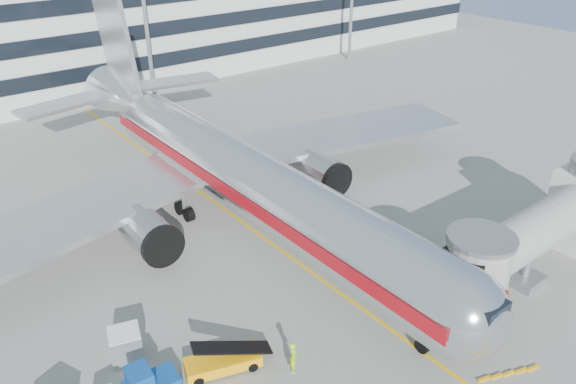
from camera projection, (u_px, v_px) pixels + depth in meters
ground at (329, 285)px, 37.90m from camera, size 180.00×180.00×0.00m
lead_in_line at (245, 224)px, 44.84m from camera, size 0.25×70.00×0.01m
main_jet at (231, 169)px, 44.06m from camera, size 50.95×48.70×16.06m
jet_bridge at (548, 226)px, 37.19m from camera, size 17.80×4.50×7.00m
terminal at (39, 27)px, 74.47m from camera, size 150.00×24.25×15.60m
belt_loader at (223, 361)px, 30.88m from camera, size 4.50×2.74×2.11m
baggage_tug at (148, 384)px, 29.03m from camera, size 2.88×1.99×2.06m
cargo_container_right at (126, 345)px, 31.55m from camera, size 2.15×2.15×1.83m
ramp_worker at (293, 357)px, 30.63m from camera, size 0.78×0.84×1.93m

